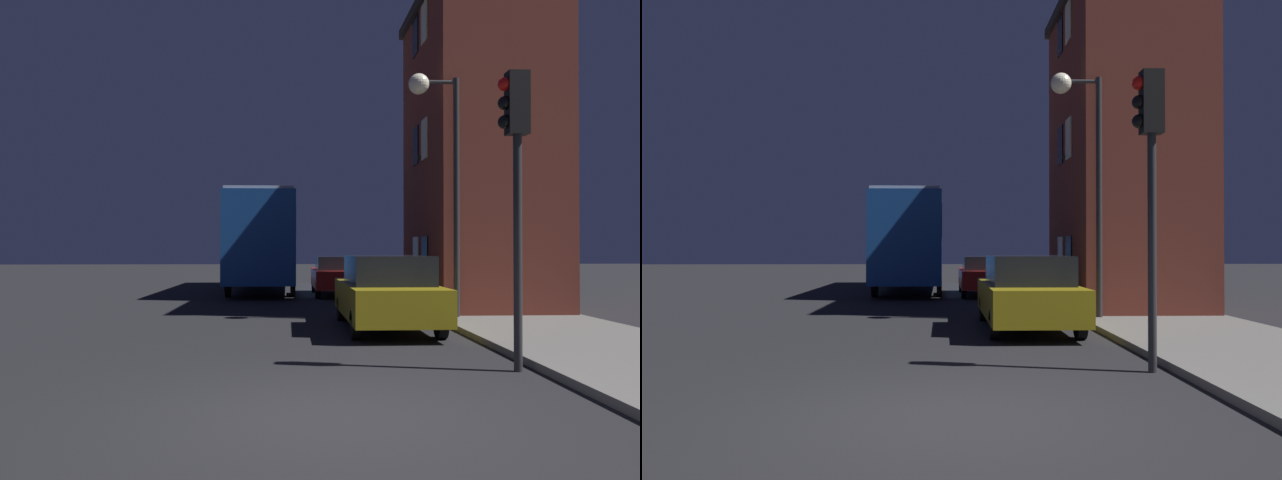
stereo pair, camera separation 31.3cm
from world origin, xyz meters
TOP-DOWN VIEW (x-y plane):
  - ground_plane at (0.00, 0.00)m, footprint 120.00×120.00m
  - brick_building at (4.98, 10.82)m, footprint 3.58×5.38m
  - streetlamp at (3.11, 8.08)m, footprint 1.22×0.49m
  - traffic_light at (2.80, 2.18)m, footprint 0.43×0.24m
  - bare_tree at (4.05, 9.73)m, footprint 1.48×1.77m
  - bus at (-1.39, 19.24)m, footprint 2.50×10.47m
  - car_near_lane at (1.69, 6.83)m, footprint 1.83×4.78m
  - car_mid_lane at (1.47, 16.55)m, footprint 1.88×4.48m

SIDE VIEW (x-z plane):
  - ground_plane at x=0.00m, z-range 0.00..0.00m
  - car_mid_lane at x=1.47m, z-range 0.04..1.47m
  - car_near_lane at x=1.69m, z-range 0.01..1.60m
  - bus at x=-1.39m, z-range 0.35..4.18m
  - bare_tree at x=4.05m, z-range 0.12..4.42m
  - traffic_light at x=2.80m, z-range 0.93..5.19m
  - streetlamp at x=3.11m, z-range 1.51..7.28m
  - brick_building at x=4.98m, z-range 0.14..8.84m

